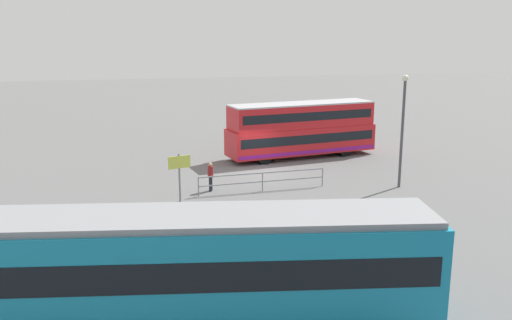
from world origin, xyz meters
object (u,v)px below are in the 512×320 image
object	(u,v)px
double_decker_bus	(301,129)
tram_yellow	(196,267)
pedestrian_near_railing	(211,175)
street_lamp	(403,122)
info_sign	(179,168)

from	to	relation	value
double_decker_bus	tram_yellow	size ratio (longest dim) A/B	0.76
tram_yellow	pedestrian_near_railing	size ratio (longest dim) A/B	8.93
tram_yellow	street_lamp	distance (m)	18.31
pedestrian_near_railing	info_sign	xyz separation A→B (m)	(1.90, 1.56, 0.86)
tram_yellow	pedestrian_near_railing	xyz separation A→B (m)	(-2.83, -14.05, -0.84)
pedestrian_near_railing	street_lamp	bearing A→B (deg)	169.97
info_sign	street_lamp	world-z (taller)	street_lamp
tram_yellow	street_lamp	size ratio (longest dim) A/B	2.29
info_sign	tram_yellow	bearing A→B (deg)	85.71
pedestrian_near_railing	info_sign	bearing A→B (deg)	39.53
double_decker_bus	info_sign	size ratio (longest dim) A/B	4.34
tram_yellow	info_sign	world-z (taller)	tram_yellow
double_decker_bus	info_sign	distance (m)	13.07
street_lamp	info_sign	bearing A→B (deg)	-1.50
info_sign	street_lamp	bearing A→B (deg)	178.50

